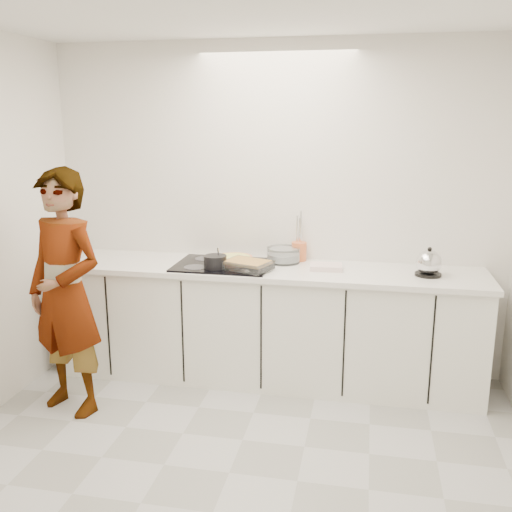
% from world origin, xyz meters
% --- Properties ---
extents(floor, '(3.60, 3.20, 0.00)m').
position_xyz_m(floor, '(0.00, 0.00, 0.00)').
color(floor, '#BABABA').
rests_on(floor, ground).
extents(wall_back, '(3.60, 0.00, 2.60)m').
position_xyz_m(wall_back, '(0.00, 1.60, 1.30)').
color(wall_back, silver).
rests_on(wall_back, ground).
extents(wall_front, '(3.60, 0.00, 2.60)m').
position_xyz_m(wall_front, '(0.00, -1.60, 1.30)').
color(wall_front, silver).
rests_on(wall_front, ground).
extents(base_cabinets, '(3.20, 0.58, 0.87)m').
position_xyz_m(base_cabinets, '(0.00, 1.28, 0.43)').
color(base_cabinets, white).
rests_on(base_cabinets, floor).
extents(countertop, '(3.24, 0.64, 0.04)m').
position_xyz_m(countertop, '(0.00, 1.28, 0.89)').
color(countertop, white).
rests_on(countertop, base_cabinets).
extents(hob, '(0.72, 0.54, 0.01)m').
position_xyz_m(hob, '(-0.35, 1.26, 0.92)').
color(hob, black).
rests_on(hob, countertop).
extents(tart_dish, '(0.35, 0.35, 0.05)m').
position_xyz_m(tart_dish, '(-0.28, 1.32, 0.95)').
color(tart_dish, '#CA603B').
rests_on(tart_dish, hob).
extents(saucepan, '(0.19, 0.19, 0.16)m').
position_xyz_m(saucepan, '(-0.38, 1.13, 0.97)').
color(saucepan, black).
rests_on(saucepan, hob).
extents(baking_dish, '(0.40, 0.35, 0.06)m').
position_xyz_m(baking_dish, '(-0.13, 1.14, 0.96)').
color(baking_dish, silver).
rests_on(baking_dish, hob).
extents(mixing_bowl, '(0.32, 0.32, 0.12)m').
position_xyz_m(mixing_bowl, '(0.09, 1.45, 0.97)').
color(mixing_bowl, silver).
rests_on(mixing_bowl, countertop).
extents(tea_towel, '(0.25, 0.19, 0.04)m').
position_xyz_m(tea_towel, '(0.43, 1.30, 0.93)').
color(tea_towel, white).
rests_on(tea_towel, countertop).
extents(kettle, '(0.23, 0.23, 0.21)m').
position_xyz_m(kettle, '(1.17, 1.27, 1.00)').
color(kettle, black).
rests_on(kettle, countertop).
extents(utensil_crock, '(0.15, 0.15, 0.15)m').
position_xyz_m(utensil_crock, '(0.20, 1.54, 0.98)').
color(utensil_crock, orange).
rests_on(utensil_crock, countertop).
extents(cook, '(0.72, 0.58, 1.70)m').
position_xyz_m(cook, '(-1.27, 0.54, 0.85)').
color(cook, white).
rests_on(cook, floor).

